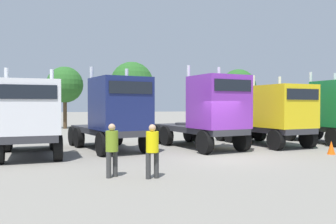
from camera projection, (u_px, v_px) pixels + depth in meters
name	position (u px, v px, depth m)	size (l,w,h in m)	color
ground	(225.00, 158.00, 15.32)	(200.00, 200.00, 0.00)	gray
semi_truck_white	(30.00, 118.00, 15.24)	(3.07, 6.39, 3.95)	#333338
semi_truck_navy	(115.00, 113.00, 17.37)	(3.98, 6.57, 4.22)	#333338
semi_truck_purple	(210.00, 112.00, 18.04)	(3.76, 6.71, 4.36)	#333338
semi_truck_yellow	(276.00, 114.00, 19.53)	(3.46, 6.70, 3.98)	#333338
semi_truck_green	(334.00, 111.00, 20.71)	(3.06, 6.17, 4.30)	#333338
visitor_in_hivis	(152.00, 147.00, 11.06)	(0.47, 0.47, 1.71)	#343434
visitor_with_camera	(112.00, 146.00, 11.24)	(0.56, 0.56, 1.72)	#373737
traffic_cone_near	(331.00, 148.00, 16.46)	(0.36, 0.36, 0.63)	#F2590C
oak_far_left	(65.00, 85.00, 34.00)	(3.49, 3.49, 6.02)	#4C3823
oak_far_centre	(132.00, 83.00, 33.99)	(4.15, 4.15, 6.47)	#4C3823
oak_far_right	(238.00, 87.00, 36.71)	(3.69, 3.69, 6.03)	#4C3823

